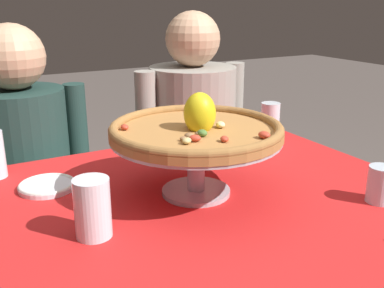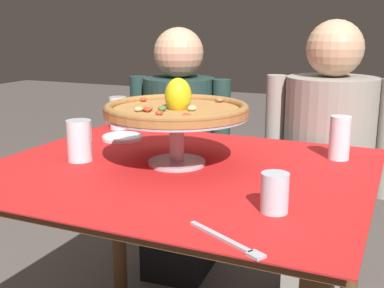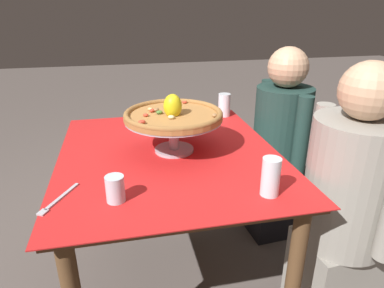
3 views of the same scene
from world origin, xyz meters
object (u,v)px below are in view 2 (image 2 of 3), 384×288
pizza (176,108)px  water_glass_back_right (340,141)px  water_glass_side_left (80,143)px  water_glass_back_left (118,115)px  pizza_stand (177,127)px  diner_left (179,161)px  side_plate (122,137)px  dinner_fork (229,241)px  diner_right (326,175)px  water_glass_front_right (275,195)px

pizza → water_glass_back_right: pizza is taller
pizza → water_glass_side_left: size_ratio=3.33×
water_glass_back_left → pizza_stand: bearing=-40.0°
diner_left → side_plate: bearing=-91.2°
pizza → dinner_fork: (0.33, -0.45, -0.17)m
side_plate → water_glass_back_left: bearing=126.1°
side_plate → diner_right: size_ratio=0.12×
water_glass_back_right → water_glass_back_left: bearing=173.0°
water_glass_side_left → water_glass_back_left: bearing=107.9°
side_plate → diner_right: bearing=32.9°
water_glass_side_left → water_glass_front_right: 0.69m
water_glass_side_left → diner_left: diner_left is taller
water_glass_front_right → water_glass_back_left: bearing=142.1°
water_glass_back_left → water_glass_back_right: 0.89m
water_glass_front_right → diner_left: (-0.69, 0.94, -0.25)m
water_glass_back_left → diner_left: bearing=68.8°
pizza → water_glass_front_right: 0.47m
water_glass_side_left → water_glass_front_right: size_ratio=1.40×
water_glass_side_left → dinner_fork: size_ratio=0.67×
water_glass_back_left → diner_left: 0.43m
water_glass_back_right → side_plate: size_ratio=0.93×
water_glass_front_right → side_plate: bearing=145.7°
water_glass_back_right → diner_left: (-0.76, 0.42, -0.26)m
diner_left → diner_right: (0.67, -0.03, 0.03)m
water_glass_back_left → water_glass_front_right: 1.03m
pizza_stand → water_glass_back_right: bearing=30.7°
diner_right → side_plate: bearing=-147.1°
pizza_stand → diner_left: diner_left is taller
pizza → water_glass_side_left: pizza is taller
pizza → dinner_fork: 0.59m
side_plate → diner_right: 0.83m
diner_left → diner_right: bearing=-2.4°
water_glass_side_left → side_plate: 0.31m
water_glass_back_left → water_glass_side_left: 0.48m
pizza → diner_left: size_ratio=0.37×
water_glass_back_right → dinner_fork: 0.73m
diner_left → pizza_stand: bearing=-65.0°
pizza_stand → water_glass_side_left: bearing=-163.8°
water_glass_back_left → dinner_fork: 1.13m
water_glass_back_right → dinner_fork: water_glass_back_right is taller
water_glass_side_left → diner_left: bearing=91.9°
side_plate → dinner_fork: 0.94m
side_plate → diner_left: size_ratio=0.13×
water_glass_front_right → diner_right: size_ratio=0.08×
pizza_stand → water_glass_back_right: 0.52m
pizza_stand → dinner_fork: pizza_stand is taller
water_glass_side_left → side_plate: (-0.03, 0.30, -0.05)m
water_glass_back_right → water_glass_side_left: bearing=-154.7°
pizza_stand → diner_left: (-0.32, 0.68, -0.32)m
water_glass_side_left → diner_right: diner_right is taller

